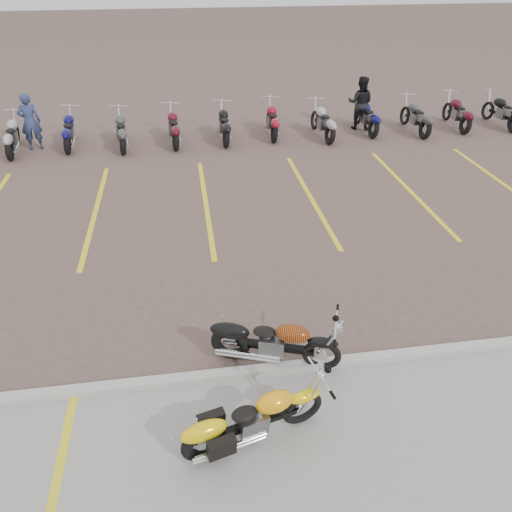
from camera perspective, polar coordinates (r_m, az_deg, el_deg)
The scene contains 8 objects.
ground at distance 9.26m, azimuth -4.10°, elevation -4.82°, with size 100.00×100.00×0.00m, color brown.
curb at distance 7.71m, azimuth -2.74°, elevation -13.31°, with size 60.00×0.18×0.12m, color #ADAAA3.
parking_stripes at distance 12.68m, azimuth -5.75°, elevation 5.99°, with size 38.00×5.50×0.01m, color yellow, non-canonical shape.
yellow_cruiser at distance 6.69m, azimuth -0.67°, elevation -18.16°, with size 1.93×0.62×0.81m.
flame_cruiser at distance 7.69m, azimuth 1.87°, elevation -9.83°, with size 1.94×0.79×0.83m.
person_a at distance 17.48m, azimuth -24.43°, elevation 13.80°, with size 0.64×0.42×1.75m, color navy.
person_b at distance 18.37m, azimuth 11.83°, elevation 16.75°, with size 0.87×0.68×1.79m, color black.
bg_bike_row at distance 17.14m, azimuth -1.03°, elevation 15.12°, with size 22.15×2.02×1.10m.
Camera 1 is at (-0.46, -7.40, 5.54)m, focal length 35.00 mm.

